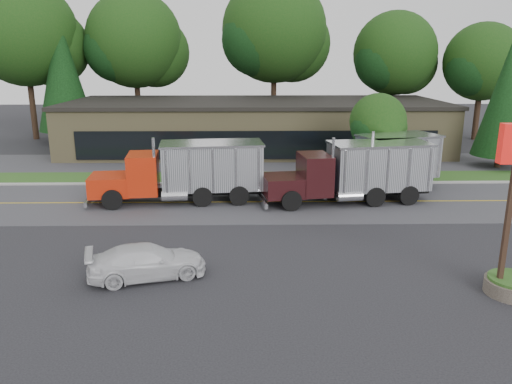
% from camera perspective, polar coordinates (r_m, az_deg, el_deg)
% --- Properties ---
extents(ground, '(140.00, 140.00, 0.00)m').
position_cam_1_polar(ground, '(19.95, -4.61, -8.49)').
color(ground, '#303035').
rests_on(ground, ground).
extents(road, '(60.00, 8.00, 0.02)m').
position_cam_1_polar(road, '(28.41, -3.51, -1.18)').
color(road, '#49494E').
rests_on(road, ground).
extents(center_line, '(60.00, 0.12, 0.01)m').
position_cam_1_polar(center_line, '(28.41, -3.51, -1.18)').
color(center_line, gold).
rests_on(center_line, ground).
extents(curb, '(60.00, 0.30, 0.12)m').
position_cam_1_polar(curb, '(32.46, -3.20, 0.91)').
color(curb, '#9E9E99').
rests_on(curb, ground).
extents(grass_verge, '(60.00, 3.40, 0.03)m').
position_cam_1_polar(grass_verge, '(34.21, -3.09, 1.65)').
color(grass_verge, '#2B571D').
rests_on(grass_verge, ground).
extents(far_parking, '(60.00, 7.00, 0.02)m').
position_cam_1_polar(far_parking, '(39.08, -2.84, 3.37)').
color(far_parking, '#49494E').
rests_on(far_parking, ground).
extents(strip_mall, '(32.00, 12.00, 4.00)m').
position_cam_1_polar(strip_mall, '(44.65, -0.05, 7.47)').
color(strip_mall, '#8B7E55').
rests_on(strip_mall, ground).
extents(tree_far_a, '(10.65, 10.02, 15.19)m').
position_cam_1_polar(tree_far_a, '(54.63, -24.69, 15.65)').
color(tree_far_a, '#382619').
rests_on(tree_far_a, ground).
extents(tree_far_b, '(10.09, 9.49, 14.39)m').
position_cam_1_polar(tree_far_b, '(53.54, -13.51, 16.06)').
color(tree_far_b, '#382619').
rests_on(tree_far_b, ground).
extents(tree_far_c, '(11.09, 10.44, 15.82)m').
position_cam_1_polar(tree_far_c, '(52.49, 2.28, 17.47)').
color(tree_far_c, '#382619').
rests_on(tree_far_c, ground).
extents(tree_far_d, '(8.73, 8.21, 12.45)m').
position_cam_1_polar(tree_far_d, '(53.45, 15.67, 14.59)').
color(tree_far_d, '#382619').
rests_on(tree_far_d, ground).
extents(tree_far_e, '(7.89, 7.43, 11.26)m').
position_cam_1_polar(tree_far_e, '(54.37, 24.53, 13.01)').
color(tree_far_e, '#382619').
rests_on(tree_far_e, ground).
extents(evergreen_left, '(5.22, 5.22, 11.86)m').
position_cam_1_polar(evergreen_left, '(51.25, -21.21, 12.55)').
color(evergreen_left, '#382619').
rests_on(evergreen_left, ground).
extents(evergreen_right, '(4.07, 4.07, 9.24)m').
position_cam_1_polar(evergreen_right, '(40.90, 26.66, 9.51)').
color(evergreen_right, '#382619').
rests_on(evergreen_right, ground).
extents(tree_verge, '(4.00, 3.77, 5.71)m').
position_cam_1_polar(tree_verge, '(34.70, 13.81, 7.52)').
color(tree_verge, '#382619').
rests_on(tree_verge, ground).
extents(dump_truck_red, '(9.90, 3.58, 3.36)m').
position_cam_1_polar(dump_truck_red, '(28.38, -7.72, 2.46)').
color(dump_truck_red, black).
rests_on(dump_truck_red, ground).
extents(dump_truck_blue, '(8.45, 5.23, 3.36)m').
position_cam_1_polar(dump_truck_blue, '(31.56, 14.23, 3.41)').
color(dump_truck_blue, black).
rests_on(dump_truck_blue, ground).
extents(dump_truck_maroon, '(9.67, 3.90, 3.36)m').
position_cam_1_polar(dump_truck_maroon, '(28.63, 11.41, 2.41)').
color(dump_truck_maroon, black).
rests_on(dump_truck_maroon, ground).
extents(rally_car, '(4.66, 2.91, 1.26)m').
position_cam_1_polar(rally_car, '(19.19, -12.35, -7.76)').
color(rally_car, silver).
rests_on(rally_car, ground).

